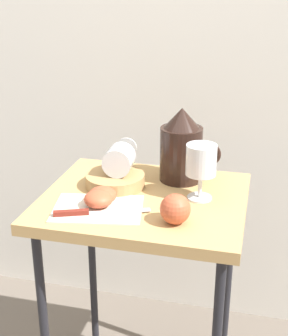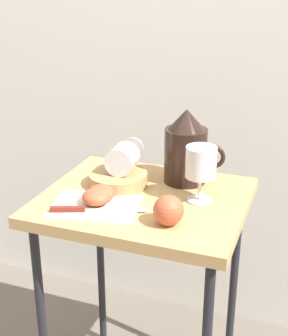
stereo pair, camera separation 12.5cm
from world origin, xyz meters
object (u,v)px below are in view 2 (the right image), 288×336
object	(u,v)px
pitcher	(186,153)
wine_glass_tipped_near	(123,158)
apple_half_right	(96,197)
apple_whole	(168,210)
wine_glass_upright	(201,165)
apple_half_left	(101,193)
basket_tray	(118,179)
table	(144,222)
knife	(84,209)

from	to	relation	value
pitcher	wine_glass_tipped_near	world-z (taller)	pitcher
apple_half_right	wine_glass_tipped_near	bearing A→B (deg)	86.20
pitcher	apple_whole	xyz separation A→B (m)	(0.03, -0.26, -0.05)
wine_glass_upright	apple_whole	bearing A→B (deg)	-104.23
wine_glass_tipped_near	apple_half_right	xyz separation A→B (m)	(-0.01, -0.15, -0.05)
apple_half_left	wine_glass_upright	bearing A→B (deg)	20.94
basket_tray	wine_glass_tipped_near	distance (m)	0.06
table	apple_half_right	bearing A→B (deg)	-135.63
pitcher	apple_half_left	bearing A→B (deg)	-129.33
table	knife	size ratio (longest dim) A/B	3.09
apple_half_left	apple_whole	bearing A→B (deg)	-16.10
wine_glass_tipped_near	pitcher	bearing A→B (deg)	25.46
apple_whole	knife	distance (m)	0.21
wine_glass_tipped_near	knife	size ratio (longest dim) A/B	0.64
apple_half_left	basket_tray	bearing A→B (deg)	90.56
wine_glass_tipped_near	table	bearing A→B (deg)	-35.30
basket_tray	knife	size ratio (longest dim) A/B	0.72
apple_whole	knife	world-z (taller)	apple_whole
table	apple_half_right	size ratio (longest dim) A/B	9.55
table	apple_whole	xyz separation A→B (m)	(0.11, -0.12, 0.11)
wine_glass_upright	apple_whole	distance (m)	0.16
basket_tray	wine_glass_tipped_near	world-z (taller)	wine_glass_tipped_near
pitcher	knife	xyz separation A→B (m)	(-0.18, -0.27, -0.08)
basket_tray	pitcher	size ratio (longest dim) A/B	0.78
table	apple_whole	bearing A→B (deg)	-49.55
knife	apple_half_right	bearing A→B (deg)	75.82
knife	wine_glass_upright	bearing A→B (deg)	32.97
pitcher	apple_half_right	size ratio (longest dim) A/B	2.88
apple_half_left	apple_half_right	bearing A→B (deg)	-95.33
pitcher	knife	distance (m)	0.33
table	basket_tray	xyz separation A→B (m)	(-0.09, 0.05, 0.09)
table	pitcher	size ratio (longest dim) A/B	3.31
apple_half_right	apple_whole	distance (m)	0.20
apple_whole	basket_tray	bearing A→B (deg)	139.53
table	knife	bearing A→B (deg)	-127.29
knife	pitcher	bearing A→B (deg)	56.72
wine_glass_upright	basket_tray	bearing A→B (deg)	174.52
pitcher	apple_half_right	bearing A→B (deg)	-126.52
apple_half_right	apple_whole	bearing A→B (deg)	-9.21
wine_glass_tipped_near	apple_half_right	size ratio (longest dim) A/B	1.99
table	apple_half_left	bearing A→B (deg)	-143.72
apple_half_left	apple_whole	distance (m)	0.21
pitcher	wine_glass_upright	distance (m)	0.13
wine_glass_tipped_near	apple_whole	world-z (taller)	wine_glass_tipped_near
table	knife	world-z (taller)	knife
table	apple_half_left	size ratio (longest dim) A/B	9.55
pitcher	table	bearing A→B (deg)	-118.71
wine_glass_tipped_near	apple_whole	distance (m)	0.27
apple_half_right	knife	xyz separation A→B (m)	(-0.01, -0.05, -0.02)
wine_glass_upright	apple_half_left	bearing A→B (deg)	-159.06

